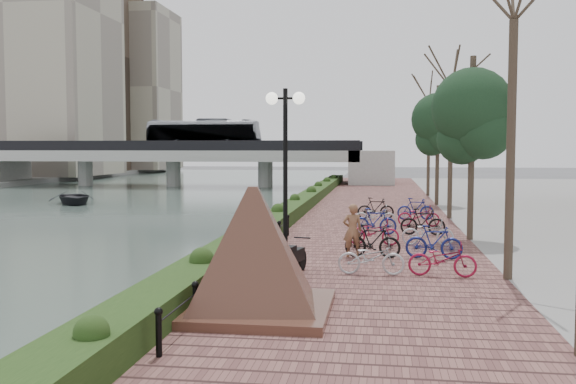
% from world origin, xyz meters
% --- Properties ---
extents(ground, '(220.00, 220.00, 0.00)m').
position_xyz_m(ground, '(0.00, 0.00, 0.00)').
color(ground, '#59595B').
rests_on(ground, ground).
extents(river_water, '(30.00, 130.00, 0.02)m').
position_xyz_m(river_water, '(-15.00, 25.00, 0.01)').
color(river_water, '#495C52').
rests_on(river_water, ground).
extents(promenade, '(8.00, 75.00, 0.50)m').
position_xyz_m(promenade, '(4.00, 17.50, 0.25)').
color(promenade, brown).
rests_on(promenade, ground).
extents(hedge, '(1.10, 56.00, 0.60)m').
position_xyz_m(hedge, '(0.60, 20.00, 0.80)').
color(hedge, '#1C3613').
rests_on(hedge, promenade).
extents(chain_fence, '(0.10, 14.10, 0.70)m').
position_xyz_m(chain_fence, '(1.40, 2.00, 0.85)').
color(chain_fence, black).
rests_on(chain_fence, promenade).
extents(granite_monument, '(4.79, 4.79, 2.52)m').
position_xyz_m(granite_monument, '(2.33, -2.11, 1.78)').
color(granite_monument, '#4F2D22').
rests_on(granite_monument, promenade).
extents(lamppost, '(1.02, 0.32, 4.79)m').
position_xyz_m(lamppost, '(2.39, 1.83, 3.96)').
color(lamppost, black).
rests_on(lamppost, promenade).
extents(motorcycle, '(0.75, 1.54, 0.92)m').
position_xyz_m(motorcycle, '(2.63, 1.77, 0.96)').
color(motorcycle, black).
rests_on(motorcycle, promenade).
extents(pedestrian, '(0.64, 0.47, 1.60)m').
position_xyz_m(pedestrian, '(4.00, 4.68, 1.30)').
color(pedestrian, brown).
rests_on(pedestrian, promenade).
extents(bicycle_parking, '(2.40, 14.69, 1.00)m').
position_xyz_m(bicycle_parking, '(5.50, 8.45, 0.97)').
color(bicycle_parking, '#BBBDC1').
rests_on(bicycle_parking, promenade).
extents(street_trees, '(3.20, 37.12, 6.80)m').
position_xyz_m(street_trees, '(8.00, 12.68, 3.69)').
color(street_trees, '#392C21').
rests_on(street_trees, promenade).
extents(bridge, '(36.00, 10.77, 6.50)m').
position_xyz_m(bridge, '(-14.37, 45.00, 3.37)').
color(bridge, '#A2A19C').
rests_on(bridge, ground).
extents(boat, '(4.78, 5.14, 0.87)m').
position_xyz_m(boat, '(-15.42, 25.53, 0.45)').
color(boat, black).
rests_on(boat, river_water).
extents(far_buildings, '(35.00, 38.00, 38.00)m').
position_xyz_m(far_buildings, '(-41.66, 65.91, 16.12)').
color(far_buildings, '#A8A08C').
rests_on(far_buildings, far_bank).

